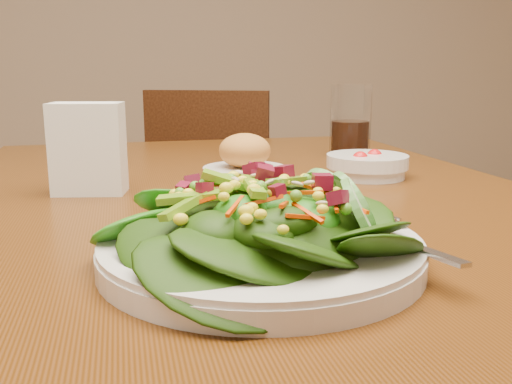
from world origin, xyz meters
TOP-DOWN VIEW (x-y plane):
  - dining_table at (0.00, 0.00)m, footprint 0.90×1.40m
  - chair_far at (0.12, 1.07)m, footprint 0.52×0.52m
  - salad_plate at (-0.04, -0.24)m, footprint 0.31×0.31m
  - bread_plate at (0.03, 0.20)m, footprint 0.15×0.15m
  - tomato_bowl at (0.23, 0.14)m, footprint 0.14×0.14m
  - drinking_glass at (0.29, 0.36)m, footprint 0.09×0.09m
  - napkin_holder at (-0.23, 0.12)m, footprint 0.11×0.08m

SIDE VIEW (x-z plane):
  - chair_far at x=0.12m, z-range 0.03..0.89m
  - dining_table at x=0.00m, z-range 0.27..1.02m
  - tomato_bowl at x=0.23m, z-range 0.75..0.79m
  - bread_plate at x=0.03m, z-range 0.74..0.82m
  - salad_plate at x=-0.04m, z-range 0.74..0.83m
  - drinking_glass at x=0.29m, z-range 0.74..0.89m
  - napkin_holder at x=-0.23m, z-range 0.75..0.89m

